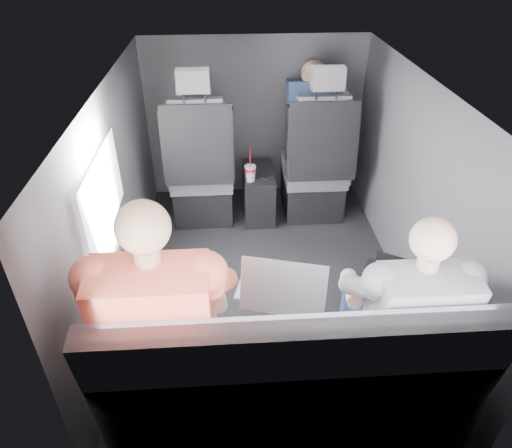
{
  "coord_description": "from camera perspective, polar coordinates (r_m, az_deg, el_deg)",
  "views": [
    {
      "loc": [
        -0.24,
        -2.37,
        2.07
      ],
      "look_at": [
        -0.08,
        -0.05,
        0.51
      ],
      "focal_mm": 32.0,
      "sensor_mm": 36.0,
      "label": 1
    }
  ],
  "objects": [
    {
      "name": "floor",
      "position": [
        3.16,
        1.43,
        -7.22
      ],
      "size": [
        2.6,
        2.6,
        0.0
      ],
      "primitive_type": "plane",
      "color": "black",
      "rests_on": "ground"
    },
    {
      "name": "ceiling",
      "position": [
        2.49,
        1.88,
        16.93
      ],
      "size": [
        2.6,
        2.6,
        0.0
      ],
      "primitive_type": "plane",
      "rotation": [
        3.14,
        0.0,
        0.0
      ],
      "color": "#B2B2AD",
      "rests_on": "panel_back"
    },
    {
      "name": "panel_left",
      "position": [
        2.83,
        -16.84,
        2.65
      ],
      "size": [
        0.02,
        2.6,
        1.35
      ],
      "primitive_type": "cube",
      "color": "#56565B",
      "rests_on": "floor"
    },
    {
      "name": "panel_right",
      "position": [
        2.98,
        19.17,
        3.81
      ],
      "size": [
        0.02,
        2.6,
        1.35
      ],
      "primitive_type": "cube",
      "color": "#56565B",
      "rests_on": "floor"
    },
    {
      "name": "panel_front",
      "position": [
        3.94,
        -0.13,
        12.99
      ],
      "size": [
        1.8,
        0.02,
        1.35
      ],
      "primitive_type": "cube",
      "color": "#56565B",
      "rests_on": "floor"
    },
    {
      "name": "panel_back",
      "position": [
        1.78,
        5.63,
        -18.25
      ],
      "size": [
        1.8,
        0.02,
        1.35
      ],
      "primitive_type": "cube",
      "color": "#56565B",
      "rests_on": "floor"
    },
    {
      "name": "side_window",
      "position": [
        2.47,
        -18.46,
        3.54
      ],
      "size": [
        0.02,
        0.75,
        0.42
      ],
      "primitive_type": "cube",
      "color": "white",
      "rests_on": "panel_left"
    },
    {
      "name": "seatbelt",
      "position": [
        3.37,
        8.39,
        11.24
      ],
      "size": [
        0.35,
        0.11,
        0.59
      ],
      "primitive_type": "cube",
      "rotation": [
        -0.14,
        0.49,
        0.0
      ],
      "color": "black",
      "rests_on": "front_seat_right"
    },
    {
      "name": "front_seat_left",
      "position": [
        3.63,
        -6.8,
        6.09
      ],
      "size": [
        0.52,
        0.58,
        1.26
      ],
      "color": "black",
      "rests_on": "floor"
    },
    {
      "name": "front_seat_right",
      "position": [
        3.69,
        7.39,
        6.52
      ],
      "size": [
        0.52,
        0.58,
        1.26
      ],
      "color": "black",
      "rests_on": "floor"
    },
    {
      "name": "center_console",
      "position": [
        3.76,
        0.3,
        3.93
      ],
      "size": [
        0.24,
        0.48,
        0.41
      ],
      "color": "black",
      "rests_on": "floor"
    },
    {
      "name": "rear_bench",
      "position": [
        2.21,
        4.12,
        -19.27
      ],
      "size": [
        1.6,
        0.57,
        0.92
      ],
      "color": "slate",
      "rests_on": "floor"
    },
    {
      "name": "soda_cup",
      "position": [
        3.49,
        -0.73,
        6.44
      ],
      "size": [
        0.09,
        0.09,
        0.27
      ],
      "color": "white",
      "rests_on": "center_console"
    },
    {
      "name": "laptop_white",
      "position": [
        2.12,
        -9.37,
        -9.35
      ],
      "size": [
        0.37,
        0.37,
        0.25
      ],
      "color": "silver",
      "rests_on": "passenger_rear_left"
    },
    {
      "name": "laptop_silver",
      "position": [
        2.16,
        2.98,
        -7.86
      ],
      "size": [
        0.44,
        0.43,
        0.27
      ],
      "color": "silver",
      "rests_on": "rear_bench"
    },
    {
      "name": "laptop_black",
      "position": [
        2.32,
        17.14,
        -6.59
      ],
      "size": [
        0.36,
        0.39,
        0.21
      ],
      "color": "black",
      "rests_on": "passenger_rear_right"
    },
    {
      "name": "passenger_rear_left",
      "position": [
        2.02,
        -11.44,
        -11.66
      ],
      "size": [
        0.55,
        0.66,
        1.3
      ],
      "color": "#36363B",
      "rests_on": "rear_bench"
    },
    {
      "name": "passenger_rear_right",
      "position": [
        2.15,
        17.56,
        -10.81
      ],
      "size": [
        0.48,
        0.6,
        1.18
      ],
      "color": "#334771",
      "rests_on": "rear_bench"
    },
    {
      "name": "passenger_front_right",
      "position": [
        3.78,
        6.83,
        12.99
      ],
      "size": [
        0.39,
        0.39,
        0.77
      ],
      "color": "#334771",
      "rests_on": "front_seat_right"
    }
  ]
}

